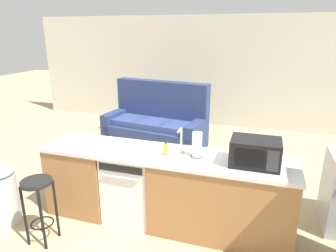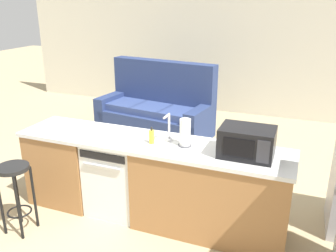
{
  "view_description": "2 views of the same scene",
  "coord_description": "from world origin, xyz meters",
  "px_view_note": "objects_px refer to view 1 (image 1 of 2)",
  "views": [
    {
      "loc": [
        1.16,
        -2.98,
        2.22
      ],
      "look_at": [
        0.11,
        0.31,
        1.13
      ],
      "focal_mm": 32.0,
      "sensor_mm": 36.0,
      "label": 1
    },
    {
      "loc": [
        1.58,
        -3.12,
        2.29
      ],
      "look_at": [
        0.08,
        0.71,
        0.82
      ],
      "focal_mm": 38.0,
      "sensor_mm": 36.0,
      "label": 2
    }
  ],
  "objects_px": {
    "bar_stool": "(39,198)",
    "paper_towel_roll": "(197,145)",
    "microwave": "(255,152)",
    "couch": "(157,125)",
    "trash_bin": "(3,194)",
    "dishwasher": "(132,186)",
    "soap_bottle": "(166,149)"
  },
  "relations": [
    {
      "from": "soap_bottle",
      "to": "couch",
      "type": "relative_size",
      "value": 0.08
    },
    {
      "from": "dishwasher",
      "to": "microwave",
      "type": "xyz_separation_m",
      "value": [
        1.4,
        -0.0,
        0.62
      ]
    },
    {
      "from": "couch",
      "to": "paper_towel_roll",
      "type": "bearing_deg",
      "value": -61.19
    },
    {
      "from": "microwave",
      "to": "couch",
      "type": "bearing_deg",
      "value": 128.38
    },
    {
      "from": "microwave",
      "to": "bar_stool",
      "type": "relative_size",
      "value": 0.68
    },
    {
      "from": "dishwasher",
      "to": "paper_towel_roll",
      "type": "bearing_deg",
      "value": 1.36
    },
    {
      "from": "soap_bottle",
      "to": "bar_stool",
      "type": "distance_m",
      "value": 1.45
    },
    {
      "from": "microwave",
      "to": "paper_towel_roll",
      "type": "relative_size",
      "value": 1.77
    },
    {
      "from": "trash_bin",
      "to": "paper_towel_roll",
      "type": "bearing_deg",
      "value": 15.28
    },
    {
      "from": "bar_stool",
      "to": "paper_towel_roll",
      "type": "bearing_deg",
      "value": 26.07
    },
    {
      "from": "dishwasher",
      "to": "paper_towel_roll",
      "type": "height_order",
      "value": "paper_towel_roll"
    },
    {
      "from": "microwave",
      "to": "trash_bin",
      "type": "distance_m",
      "value": 2.96
    },
    {
      "from": "dishwasher",
      "to": "paper_towel_roll",
      "type": "distance_m",
      "value": 1.0
    },
    {
      "from": "paper_towel_roll",
      "to": "trash_bin",
      "type": "distance_m",
      "value": 2.38
    },
    {
      "from": "paper_towel_roll",
      "to": "microwave",
      "type": "bearing_deg",
      "value": -1.86
    },
    {
      "from": "couch",
      "to": "bar_stool",
      "type": "bearing_deg",
      "value": -93.15
    },
    {
      "from": "soap_bottle",
      "to": "couch",
      "type": "xyz_separation_m",
      "value": [
        -1.02,
        2.54,
        -0.58
      ]
    },
    {
      "from": "dishwasher",
      "to": "bar_stool",
      "type": "xyz_separation_m",
      "value": [
        -0.75,
        -0.73,
        0.11
      ]
    },
    {
      "from": "bar_stool",
      "to": "trash_bin",
      "type": "bearing_deg",
      "value": 167.44
    },
    {
      "from": "dishwasher",
      "to": "soap_bottle",
      "type": "bearing_deg",
      "value": -5.58
    },
    {
      "from": "soap_bottle",
      "to": "dishwasher",
      "type": "bearing_deg",
      "value": 174.42
    },
    {
      "from": "bar_stool",
      "to": "couch",
      "type": "height_order",
      "value": "couch"
    },
    {
      "from": "couch",
      "to": "dishwasher",
      "type": "bearing_deg",
      "value": -76.99
    },
    {
      "from": "soap_bottle",
      "to": "trash_bin",
      "type": "distance_m",
      "value": 2.04
    },
    {
      "from": "trash_bin",
      "to": "bar_stool",
      "type": "bearing_deg",
      "value": -12.56
    },
    {
      "from": "couch",
      "to": "soap_bottle",
      "type": "bearing_deg",
      "value": -68.01
    },
    {
      "from": "couch",
      "to": "microwave",
      "type": "bearing_deg",
      "value": -51.62
    },
    {
      "from": "dishwasher",
      "to": "soap_bottle",
      "type": "height_order",
      "value": "soap_bottle"
    },
    {
      "from": "trash_bin",
      "to": "couch",
      "type": "relative_size",
      "value": 0.35
    },
    {
      "from": "trash_bin",
      "to": "couch",
      "type": "height_order",
      "value": "couch"
    },
    {
      "from": "microwave",
      "to": "soap_bottle",
      "type": "xyz_separation_m",
      "value": [
        -0.95,
        -0.04,
        -0.07
      ]
    },
    {
      "from": "paper_towel_roll",
      "to": "bar_stool",
      "type": "height_order",
      "value": "paper_towel_roll"
    }
  ]
}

